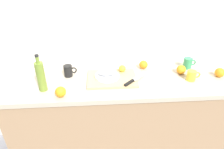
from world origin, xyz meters
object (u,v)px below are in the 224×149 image
object	(u,v)px
white_plate	(107,76)
lemon_0	(122,68)
olive_oil_bottle	(41,76)
coffee_mug_1	(192,76)
orange_0	(181,70)
coffee_mug_2	(188,63)
fish_fillet	(107,73)
cutting_board	(112,79)
coffee_mug_0	(68,71)
chef_knife	(133,80)

from	to	relation	value
white_plate	lemon_0	world-z (taller)	lemon_0
olive_oil_bottle	coffee_mug_1	world-z (taller)	olive_oil_bottle
orange_0	coffee_mug_2	bearing A→B (deg)	44.95
coffee_mug_2	olive_oil_bottle	bearing A→B (deg)	-167.50
fish_fillet	orange_0	world-z (taller)	orange_0
cutting_board	coffee_mug_0	size ratio (longest dim) A/B	3.63
white_plate	chef_knife	world-z (taller)	chef_knife
white_plate	coffee_mug_0	bearing A→B (deg)	167.81
lemon_0	orange_0	world-z (taller)	same
white_plate	coffee_mug_2	size ratio (longest dim) A/B	1.77
coffee_mug_0	olive_oil_bottle	bearing A→B (deg)	-129.82
orange_0	olive_oil_bottle	bearing A→B (deg)	-171.28
coffee_mug_1	cutting_board	bearing A→B (deg)	175.52
lemon_0	coffee_mug_2	distance (m)	0.63
cutting_board	fish_fillet	world-z (taller)	fish_fillet
white_plate	olive_oil_bottle	world-z (taller)	olive_oil_bottle
cutting_board	orange_0	bearing A→B (deg)	5.61
white_plate	coffee_mug_0	distance (m)	0.34
fish_fillet	coffee_mug_2	world-z (taller)	coffee_mug_2
coffee_mug_1	lemon_0	bearing A→B (deg)	164.99
fish_fillet	coffee_mug_2	distance (m)	0.78
orange_0	cutting_board	bearing A→B (deg)	-174.39
white_plate	orange_0	bearing A→B (deg)	3.84
coffee_mug_0	cutting_board	bearing A→B (deg)	-13.31
coffee_mug_1	coffee_mug_0	bearing A→B (deg)	172.31
lemon_0	coffee_mug_2	bearing A→B (deg)	5.76
chef_knife	coffee_mug_0	world-z (taller)	coffee_mug_0
chef_knife	white_plate	bearing A→B (deg)	114.18
orange_0	chef_knife	bearing A→B (deg)	-163.85
olive_oil_bottle	coffee_mug_2	size ratio (longest dim) A/B	2.55
cutting_board	lemon_0	distance (m)	0.15
olive_oil_bottle	orange_0	bearing A→B (deg)	8.72
chef_knife	lemon_0	distance (m)	0.19
coffee_mug_0	coffee_mug_1	bearing A→B (deg)	-7.69
fish_fillet	olive_oil_bottle	bearing A→B (deg)	-165.08
coffee_mug_2	orange_0	xyz separation A→B (m)	(-0.10, -0.10, -0.01)
coffee_mug_1	coffee_mug_2	size ratio (longest dim) A/B	0.97
chef_knife	lemon_0	size ratio (longest dim) A/B	3.75
olive_oil_bottle	orange_0	world-z (taller)	olive_oil_bottle
lemon_0	coffee_mug_1	world-z (taller)	coffee_mug_1
lemon_0	orange_0	bearing A→B (deg)	-4.32
coffee_mug_2	orange_0	bearing A→B (deg)	-135.05
white_plate	coffee_mug_1	xyz separation A→B (m)	(0.71, -0.07, 0.02)
fish_fillet	lemon_0	bearing A→B (deg)	31.07
cutting_board	olive_oil_bottle	xyz separation A→B (m)	(-0.55, -0.12, 0.12)
chef_knife	coffee_mug_1	xyz separation A→B (m)	(0.50, 0.02, 0.01)
coffee_mug_0	coffee_mug_2	xyz separation A→B (m)	(1.11, 0.08, -0.00)
chef_knife	olive_oil_bottle	size ratio (longest dim) A/B	0.76
cutting_board	fish_fillet	bearing A→B (deg)	158.02
chef_knife	orange_0	size ratio (longest dim) A/B	2.85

